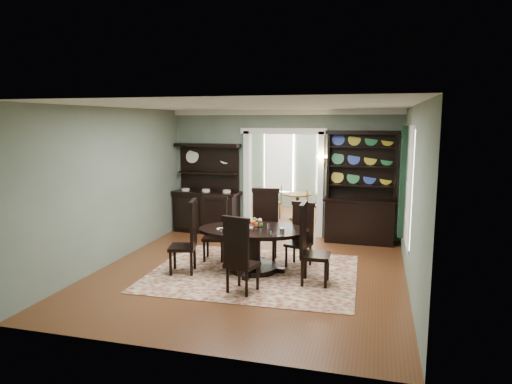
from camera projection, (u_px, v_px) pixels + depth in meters
room at (250, 187)px, 8.12m from camera, size 5.51×6.01×3.01m
parlor at (301, 163)px, 13.37m from camera, size 3.51×3.50×3.01m
doorway_trim at (284, 168)px, 10.94m from camera, size 2.08×0.25×2.57m
right_window at (406, 184)px, 8.28m from camera, size 0.15×1.47×2.12m
wall_sconce at (323, 158)px, 10.51m from camera, size 0.27×0.21×0.21m
rug at (253, 273)px, 8.30m from camera, size 3.76×3.06×0.01m
dining_table at (254, 242)px, 8.34m from camera, size 2.18×2.12×0.80m
centerpiece at (255, 227)px, 8.20m from camera, size 1.27×0.82×0.21m
chair_far_left at (215, 226)px, 9.08m from camera, size 0.53×0.51×1.26m
chair_far_mid at (265, 223)px, 8.99m from camera, size 0.59×0.57×1.43m
chair_far_right at (301, 233)px, 8.65m from camera, size 0.55×0.53×1.22m
chair_end_left at (188, 235)px, 8.20m from camera, size 0.57×0.59×1.34m
chair_end_right at (309, 242)px, 7.66m from camera, size 0.50×0.54×1.39m
chair_near at (239, 253)px, 7.19m from camera, size 0.57×0.55×1.28m
sideboard at (207, 201)px, 11.30m from camera, size 1.70×0.71×2.19m
welsh_dresser at (360, 202)px, 10.31m from camera, size 1.64×0.64×2.53m
parlor_table at (297, 203)px, 12.73m from camera, size 0.79×0.79×0.73m
parlor_chair_left at (277, 201)px, 12.91m from camera, size 0.42×0.41×0.93m
parlor_chair_right at (311, 204)px, 12.56m from camera, size 0.39×0.38×0.90m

